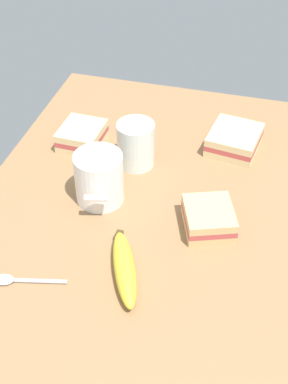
{
  "coord_description": "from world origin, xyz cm",
  "views": [
    {
      "loc": [
        73.32,
        19.76,
        70.77
      ],
      "look_at": [
        0.0,
        0.0,
        5.0
      ],
      "focal_mm": 49.89,
      "sensor_mm": 36.0,
      "label": 1
    }
  ],
  "objects_px": {
    "glass_of_milk": "(136,147)",
    "banana": "(124,268)",
    "coffee_mug_black": "(99,178)",
    "sandwich_extra": "(234,140)",
    "spoon": "(18,280)",
    "sandwich_side": "(209,218)",
    "sandwich_main": "(82,136)"
  },
  "relations": [
    {
      "from": "glass_of_milk",
      "to": "banana",
      "type": "distance_m",
      "value": 0.31
    },
    {
      "from": "sandwich_extra",
      "to": "coffee_mug_black",
      "type": "bearing_deg",
      "value": -44.42
    },
    {
      "from": "sandwich_main",
      "to": "banana",
      "type": "height_order",
      "value": "sandwich_main"
    },
    {
      "from": "sandwich_extra",
      "to": "spoon",
      "type": "height_order",
      "value": "sandwich_extra"
    },
    {
      "from": "banana",
      "to": "coffee_mug_black",
      "type": "bearing_deg",
      "value": -149.76
    },
    {
      "from": "sandwich_main",
      "to": "coffee_mug_black",
      "type": "bearing_deg",
      "value": 30.77
    },
    {
      "from": "banana",
      "to": "spoon",
      "type": "xyz_separation_m",
      "value": [
        0.06,
        -0.17,
        -0.01
      ]
    },
    {
      "from": "banana",
      "to": "spoon",
      "type": "relative_size",
      "value": 1.34
    },
    {
      "from": "banana",
      "to": "spoon",
      "type": "distance_m",
      "value": 0.18
    },
    {
      "from": "sandwich_extra",
      "to": "glass_of_milk",
      "type": "height_order",
      "value": "glass_of_milk"
    },
    {
      "from": "sandwich_side",
      "to": "spoon",
      "type": "height_order",
      "value": "sandwich_side"
    },
    {
      "from": "sandwich_extra",
      "to": "spoon",
      "type": "relative_size",
      "value": 1.01
    },
    {
      "from": "sandwich_main",
      "to": "sandwich_side",
      "type": "xyz_separation_m",
      "value": [
        0.18,
        0.31,
        -0.0
      ]
    },
    {
      "from": "sandwich_main",
      "to": "banana",
      "type": "bearing_deg",
      "value": 30.5
    },
    {
      "from": "sandwich_side",
      "to": "banana",
      "type": "height_order",
      "value": "sandwich_side"
    },
    {
      "from": "sandwich_main",
      "to": "sandwich_extra",
      "type": "bearing_deg",
      "value": 102.51
    },
    {
      "from": "coffee_mug_black",
      "to": "spoon",
      "type": "distance_m",
      "value": 0.25
    },
    {
      "from": "sandwich_side",
      "to": "sandwich_main",
      "type": "bearing_deg",
      "value": -120.76
    },
    {
      "from": "spoon",
      "to": "coffee_mug_black",
      "type": "bearing_deg",
      "value": 164.34
    },
    {
      "from": "coffee_mug_black",
      "to": "sandwich_extra",
      "type": "distance_m",
      "value": 0.33
    },
    {
      "from": "glass_of_milk",
      "to": "banana",
      "type": "bearing_deg",
      "value": 12.2
    },
    {
      "from": "sandwich_main",
      "to": "sandwich_side",
      "type": "height_order",
      "value": "same"
    },
    {
      "from": "sandwich_main",
      "to": "glass_of_milk",
      "type": "bearing_deg",
      "value": 75.31
    },
    {
      "from": "coffee_mug_black",
      "to": "glass_of_milk",
      "type": "xyz_separation_m",
      "value": [
        -0.13,
        0.04,
        -0.01
      ]
    },
    {
      "from": "sandwich_main",
      "to": "sandwich_extra",
      "type": "relative_size",
      "value": 0.8
    },
    {
      "from": "spoon",
      "to": "sandwich_side",
      "type": "bearing_deg",
      "value": 126.53
    },
    {
      "from": "coffee_mug_black",
      "to": "sandwich_main",
      "type": "bearing_deg",
      "value": -149.23
    },
    {
      "from": "sandwich_main",
      "to": "banana",
      "type": "relative_size",
      "value": 0.61
    },
    {
      "from": "banana",
      "to": "sandwich_side",
      "type": "bearing_deg",
      "value": 142.29
    },
    {
      "from": "sandwich_extra",
      "to": "glass_of_milk",
      "type": "distance_m",
      "value": 0.22
    },
    {
      "from": "coffee_mug_black",
      "to": "spoon",
      "type": "relative_size",
      "value": 0.95
    },
    {
      "from": "coffee_mug_black",
      "to": "spoon",
      "type": "bearing_deg",
      "value": -15.66
    }
  ]
}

